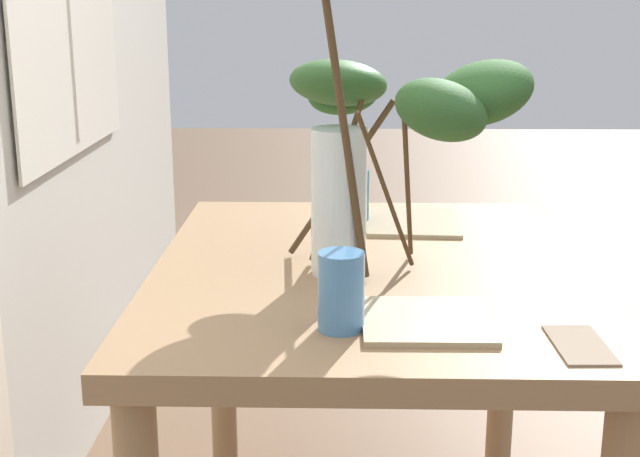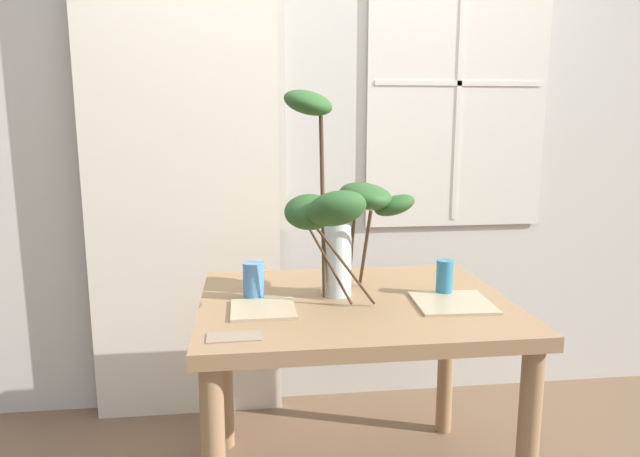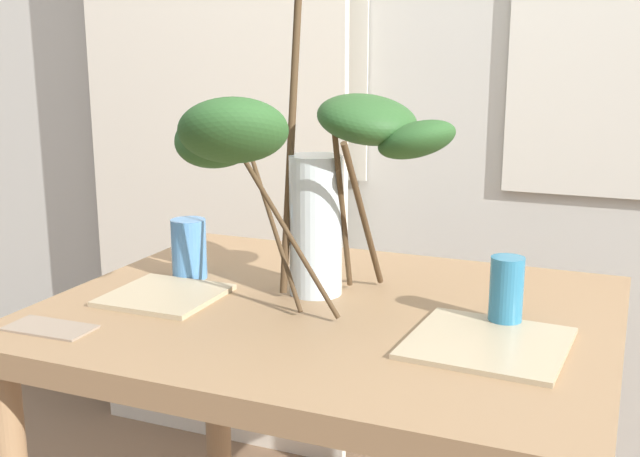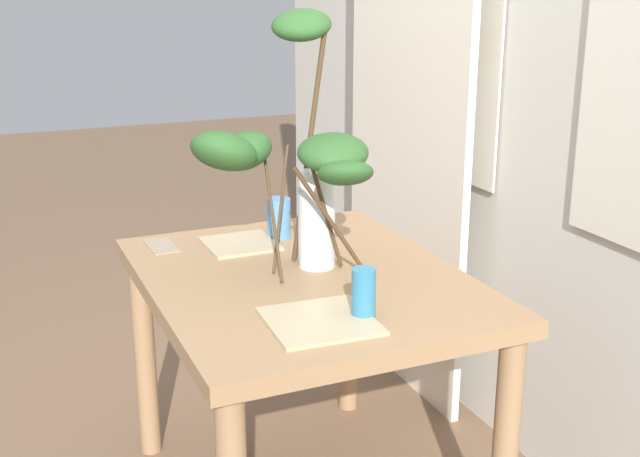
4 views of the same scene
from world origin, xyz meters
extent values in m
cube|color=beige|center=(0.00, 0.87, 1.40)|extent=(4.14, 0.12, 2.81)
cube|color=silver|center=(-0.67, 0.71, 1.29)|extent=(0.88, 0.03, 2.59)
cube|color=#93704C|center=(0.00, 0.00, 0.75)|extent=(1.11, 0.89, 0.05)
cylinder|color=#93704C|center=(-0.50, 0.39, 0.36)|extent=(0.07, 0.07, 0.72)
cylinder|color=#93704C|center=(0.50, 0.39, 0.36)|extent=(0.07, 0.07, 0.72)
cylinder|color=silver|center=(-0.06, 0.07, 0.92)|extent=(0.11, 0.11, 0.29)
cylinder|color=silver|center=(-0.06, 0.07, 0.83)|extent=(0.10, 0.10, 0.09)
cylinder|color=#47331E|center=(0.00, 0.07, 0.96)|extent=(0.02, 0.12, 0.36)
ellipsoid|color=#285123|center=(0.05, 0.07, 1.14)|extent=(0.21, 0.21, 0.14)
cylinder|color=#47331E|center=(0.05, 0.06, 0.95)|extent=(0.02, 0.22, 0.33)
ellipsoid|color=#285123|center=(0.15, 0.06, 1.11)|extent=(0.17, 0.16, 0.12)
cylinder|color=#47331E|center=(-0.11, 0.06, 1.13)|extent=(0.02, 0.12, 0.69)
cylinder|color=#47331E|center=(-0.12, -0.02, 0.95)|extent=(0.19, 0.13, 0.34)
ellipsoid|color=#285123|center=(-0.18, -0.12, 1.12)|extent=(0.24, 0.25, 0.16)
cylinder|color=#47331E|center=(-0.08, -0.07, 0.96)|extent=(0.27, 0.05, 0.36)
ellipsoid|color=#285123|center=(-0.10, -0.20, 1.14)|extent=(0.23, 0.23, 0.19)
cylinder|color=#4C84BC|center=(-0.36, 0.06, 0.84)|extent=(0.08, 0.08, 0.13)
cylinder|color=teal|center=(0.34, 0.02, 0.84)|extent=(0.06, 0.06, 0.13)
cube|color=tan|center=(-0.33, -0.08, 0.78)|extent=(0.22, 0.22, 0.01)
cube|color=tan|center=(0.33, -0.09, 0.78)|extent=(0.28, 0.28, 0.01)
cube|color=gray|center=(-0.43, -0.32, 0.78)|extent=(0.17, 0.09, 0.00)
camera|label=1|loc=(-1.75, 0.06, 1.32)|focal=49.50mm
camera|label=2|loc=(-0.38, -1.97, 1.41)|focal=32.29mm
camera|label=3|loc=(0.55, -1.38, 1.28)|focal=43.76mm
camera|label=4|loc=(2.10, -0.86, 1.62)|focal=46.52mm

